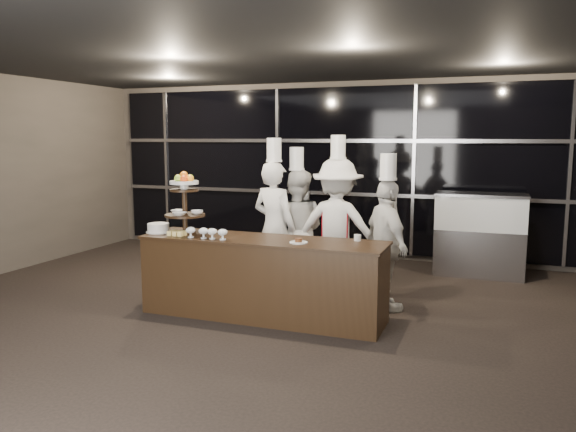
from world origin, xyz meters
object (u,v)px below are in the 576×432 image
at_px(buffet_counter, 263,278).
at_px(chef_c, 337,227).
at_px(display_stand, 185,199).
at_px(chef_a, 274,226).
at_px(chef_b, 297,229).
at_px(chef_d, 386,244).
at_px(layer_cake, 158,228).
at_px(display_case, 480,230).

bearing_deg(buffet_counter, chef_c, 64.89).
bearing_deg(chef_c, display_stand, -142.80).
height_order(chef_a, chef_b, chef_a).
bearing_deg(chef_d, chef_c, 149.80).
distance_m(layer_cake, chef_d, 2.75).
distance_m(layer_cake, chef_c, 2.26).
bearing_deg(layer_cake, buffet_counter, 2.13).
xyz_separation_m(display_case, chef_c, (-1.71, -1.77, 0.22)).
relative_size(layer_cake, chef_c, 0.14).
height_order(chef_a, chef_d, chef_a).
xyz_separation_m(chef_a, chef_c, (0.82, 0.14, 0.00)).
bearing_deg(layer_cake, display_stand, 8.25).
bearing_deg(chef_c, buffet_counter, -115.11).
relative_size(display_stand, chef_c, 0.36).
distance_m(buffet_counter, chef_b, 1.35).
relative_size(chef_a, chef_d, 1.09).
bearing_deg(layer_cake, display_case, 39.73).
relative_size(display_stand, chef_d, 0.40).
xyz_separation_m(buffet_counter, display_case, (2.26, 2.95, 0.22)).
bearing_deg(chef_b, layer_cake, -133.94).
relative_size(layer_cake, chef_b, 0.16).
height_order(chef_b, chef_d, chef_b).
relative_size(layer_cake, display_case, 0.23).
xyz_separation_m(buffet_counter, chef_d, (1.27, 0.76, 0.34)).
bearing_deg(display_stand, buffet_counter, 0.01).
bearing_deg(display_stand, display_case, 42.09).
bearing_deg(chef_a, buffet_counter, -75.43).
height_order(display_stand, chef_a, chef_a).
bearing_deg(chef_b, chef_a, -130.48).
bearing_deg(display_stand, chef_c, 37.20).
xyz_separation_m(chef_b, chef_c, (0.60, -0.12, 0.07)).
height_order(buffet_counter, chef_d, chef_d).
distance_m(chef_a, chef_c, 0.83).
bearing_deg(layer_cake, chef_b, 46.06).
bearing_deg(buffet_counter, chef_b, 92.16).
xyz_separation_m(buffet_counter, display_stand, (-1.00, -0.00, 0.87)).
bearing_deg(chef_d, chef_b, 157.97).
bearing_deg(display_case, display_stand, -137.91).
xyz_separation_m(chef_a, chef_b, (0.22, 0.26, -0.07)).
height_order(buffet_counter, chef_a, chef_a).
relative_size(layer_cake, chef_d, 0.16).
bearing_deg(layer_cake, chef_a, 45.30).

